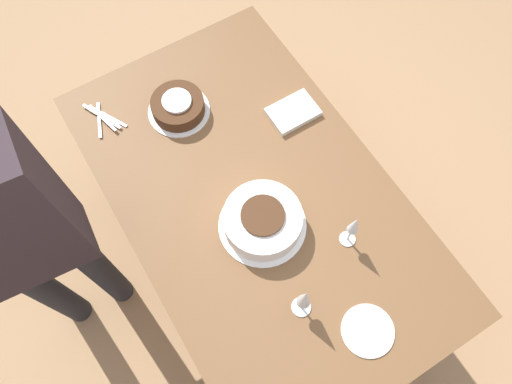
% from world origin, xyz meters
% --- Properties ---
extents(ground_plane, '(12.00, 12.00, 0.00)m').
position_xyz_m(ground_plane, '(0.00, 0.00, 0.00)').
color(ground_plane, '#A87F56').
extents(dining_table, '(1.66, 0.98, 0.75)m').
position_xyz_m(dining_table, '(0.00, 0.00, 0.65)').
color(dining_table, brown).
rests_on(dining_table, ground_plane).
extents(cake_center_white, '(0.33, 0.33, 0.11)m').
position_xyz_m(cake_center_white, '(0.11, -0.04, 0.80)').
color(cake_center_white, white).
rests_on(cake_center_white, dining_table).
extents(cake_front_chocolate, '(0.26, 0.26, 0.08)m').
position_xyz_m(cake_front_chocolate, '(-0.50, -0.07, 0.79)').
color(cake_front_chocolate, white).
rests_on(cake_front_chocolate, dining_table).
extents(wine_glass_near, '(0.06, 0.06, 0.21)m').
position_xyz_m(wine_glass_near, '(0.32, 0.20, 0.89)').
color(wine_glass_near, silver).
rests_on(wine_glass_near, dining_table).
extents(wine_glass_far, '(0.07, 0.07, 0.22)m').
position_xyz_m(wine_glass_far, '(0.44, -0.08, 0.90)').
color(wine_glass_far, silver).
rests_on(wine_glass_far, dining_table).
extents(dessert_plate_right, '(0.18, 0.18, 0.01)m').
position_xyz_m(dessert_plate_right, '(0.62, 0.06, 0.76)').
color(dessert_plate_right, white).
rests_on(dessert_plate_right, dining_table).
extents(fork_pile, '(0.19, 0.12, 0.02)m').
position_xyz_m(fork_pile, '(-0.63, -0.35, 0.76)').
color(fork_pile, silver).
rests_on(fork_pile, dining_table).
extents(napkin_stack, '(0.14, 0.20, 0.03)m').
position_xyz_m(napkin_stack, '(-0.24, 0.33, 0.77)').
color(napkin_stack, silver).
rests_on(napkin_stack, dining_table).
extents(person_cutting, '(0.25, 0.42, 1.63)m').
position_xyz_m(person_cutting, '(-0.20, -0.78, 0.99)').
color(person_cutting, '#232328').
rests_on(person_cutting, ground_plane).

